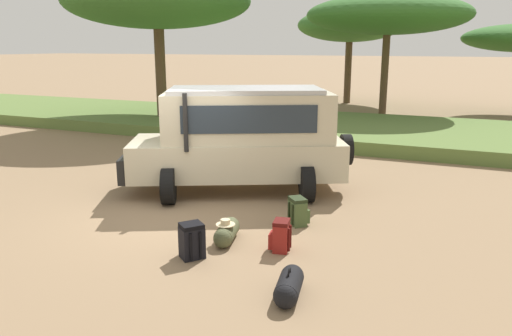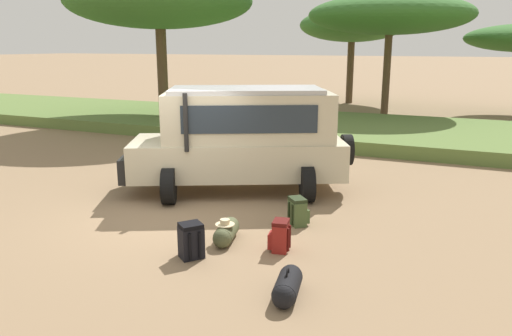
% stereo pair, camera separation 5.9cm
% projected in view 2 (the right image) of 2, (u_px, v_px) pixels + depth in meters
% --- Properties ---
extents(ground_plane, '(320.00, 320.00, 0.00)m').
position_uv_depth(ground_plane, '(174.00, 215.00, 10.23)').
color(ground_plane, '#8C7051').
extents(grass_bank, '(120.00, 7.00, 0.44)m').
position_uv_depth(grass_bank, '(323.00, 128.00, 19.60)').
color(grass_bank, '#5B7538').
rests_on(grass_bank, ground_plane).
extents(safari_vehicle, '(5.35, 3.93, 2.44)m').
position_uv_depth(safari_vehicle, '(242.00, 137.00, 11.66)').
color(safari_vehicle, beige).
rests_on(safari_vehicle, ground_plane).
extents(backpack_beside_front_wheel, '(0.40, 0.39, 0.54)m').
position_uv_depth(backpack_beside_front_wheel, '(280.00, 236.00, 8.39)').
color(backpack_beside_front_wheel, maroon).
rests_on(backpack_beside_front_wheel, ground_plane).
extents(backpack_cluster_center, '(0.50, 0.49, 0.59)m').
position_uv_depth(backpack_cluster_center, '(191.00, 241.00, 8.12)').
color(backpack_cluster_center, black).
rests_on(backpack_cluster_center, ground_plane).
extents(backpack_near_rear_wheel, '(0.47, 0.47, 0.54)m').
position_uv_depth(backpack_near_rear_wheel, '(298.00, 212.00, 9.61)').
color(backpack_near_rear_wheel, '#42562D').
rests_on(backpack_near_rear_wheel, ground_plane).
extents(duffel_bag_low_black_case, '(0.48, 0.94, 0.44)m').
position_uv_depth(duffel_bag_low_black_case, '(226.00, 232.00, 8.83)').
color(duffel_bag_low_black_case, '#4C5133').
rests_on(duffel_bag_low_black_case, ground_plane).
extents(duffel_bag_soft_canvas, '(0.45, 0.94, 0.44)m').
position_uv_depth(duffel_bag_soft_canvas, '(288.00, 286.00, 6.85)').
color(duffel_bag_soft_canvas, black).
rests_on(duffel_bag_soft_canvas, ground_plane).
extents(acacia_tree_far_left, '(7.71, 7.55, 6.23)m').
position_uv_depth(acacia_tree_far_left, '(159.00, 2.00, 20.44)').
color(acacia_tree_far_left, brown).
rests_on(acacia_tree_far_left, ground_plane).
extents(acacia_tree_left_mid, '(6.10, 6.07, 5.49)m').
position_uv_depth(acacia_tree_left_mid, '(352.00, 26.00, 29.01)').
color(acacia_tree_left_mid, brown).
rests_on(acacia_tree_left_mid, ground_plane).
extents(acacia_tree_centre_back, '(7.38, 7.24, 5.60)m').
position_uv_depth(acacia_tree_centre_back, '(390.00, 15.00, 22.54)').
color(acacia_tree_centre_back, brown).
rests_on(acacia_tree_centre_back, ground_plane).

